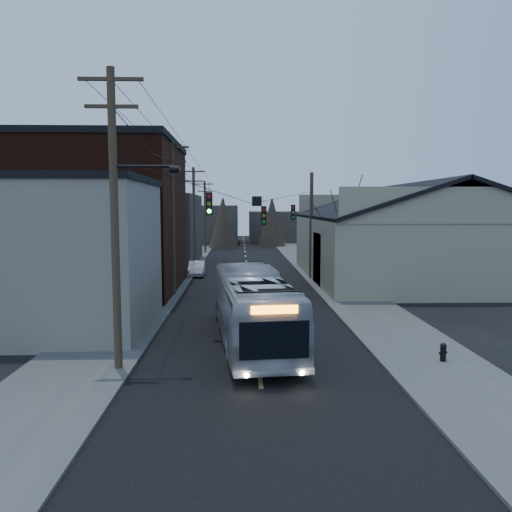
# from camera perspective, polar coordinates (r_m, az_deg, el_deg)

# --- Properties ---
(ground) EXTENTS (160.00, 160.00, 0.00)m
(ground) POSITION_cam_1_polar(r_m,az_deg,el_deg) (15.56, 0.78, -16.32)
(ground) COLOR black
(ground) RESTS_ON ground
(road_surface) EXTENTS (9.00, 110.00, 0.02)m
(road_surface) POSITION_cam_1_polar(r_m,az_deg,el_deg) (44.80, -0.99, -1.79)
(road_surface) COLOR black
(road_surface) RESTS_ON ground
(sidewalk_left) EXTENTS (4.00, 110.00, 0.12)m
(sidewalk_left) POSITION_cam_1_polar(r_m,az_deg,el_deg) (45.16, -9.27, -1.74)
(sidewalk_left) COLOR #474744
(sidewalk_left) RESTS_ON ground
(sidewalk_right) EXTENTS (4.00, 110.00, 0.12)m
(sidewalk_right) POSITION_cam_1_polar(r_m,az_deg,el_deg) (45.36, 7.25, -1.68)
(sidewalk_right) COLOR #474744
(sidewalk_right) RESTS_ON ground
(building_clapboard) EXTENTS (8.00, 8.00, 7.00)m
(building_clapboard) POSITION_cam_1_polar(r_m,az_deg,el_deg) (24.96, -21.35, -0.07)
(building_clapboard) COLOR gray
(building_clapboard) RESTS_ON ground
(building_brick) EXTENTS (10.00, 12.00, 10.00)m
(building_brick) POSITION_cam_1_polar(r_m,az_deg,el_deg) (35.67, -17.07, 4.10)
(building_brick) COLOR black
(building_brick) RESTS_ON ground
(building_left_far) EXTENTS (9.00, 14.00, 7.00)m
(building_left_far) POSITION_cam_1_polar(r_m,az_deg,el_deg) (51.23, -11.80, 2.95)
(building_left_far) COLOR #35302B
(building_left_far) RESTS_ON ground
(warehouse) EXTENTS (16.16, 20.60, 7.73)m
(warehouse) POSITION_cam_1_polar(r_m,az_deg,el_deg) (41.84, 17.22, 1.13)
(warehouse) COLOR gray
(warehouse) RESTS_ON ground
(building_far_left) EXTENTS (10.00, 12.00, 6.00)m
(building_far_left) POSITION_cam_1_polar(r_m,az_deg,el_deg) (79.64, -5.71, 3.61)
(building_far_left) COLOR #35302B
(building_far_left) RESTS_ON ground
(building_far_right) EXTENTS (12.00, 14.00, 5.00)m
(building_far_right) POSITION_cam_1_polar(r_m,az_deg,el_deg) (84.83, 3.33, 3.42)
(building_far_right) COLOR #35302B
(building_far_right) RESTS_ON ground
(bare_tree) EXTENTS (0.40, 0.40, 7.20)m
(bare_tree) POSITION_cam_1_polar(r_m,az_deg,el_deg) (35.22, 9.89, 1.96)
(bare_tree) COLOR black
(bare_tree) RESTS_ON ground
(utility_lines) EXTENTS (11.24, 45.28, 10.50)m
(utility_lines) POSITION_cam_1_polar(r_m,az_deg,el_deg) (38.64, -5.50, 4.35)
(utility_lines) COLOR #382B1E
(utility_lines) RESTS_ON ground
(bus) EXTENTS (3.71, 11.35, 3.11)m
(bus) POSITION_cam_1_polar(r_m,az_deg,el_deg) (21.35, -0.39, -5.87)
(bus) COLOR #A3A7AF
(bus) RESTS_ON ground
(parked_car) EXTENTS (1.39, 3.80, 1.24)m
(parked_car) POSITION_cam_1_polar(r_m,az_deg,el_deg) (42.34, -6.77, -1.43)
(parked_car) COLOR #A9ABB0
(parked_car) RESTS_ON ground
(fire_hydrant) EXTENTS (0.33, 0.23, 0.68)m
(fire_hydrant) POSITION_cam_1_polar(r_m,az_deg,el_deg) (20.04, 20.61, -10.16)
(fire_hydrant) COLOR black
(fire_hydrant) RESTS_ON sidewalk_right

